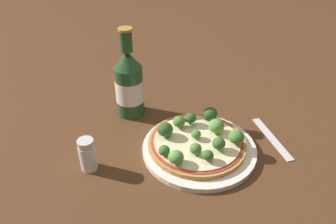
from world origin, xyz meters
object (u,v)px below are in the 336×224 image
(pizza, at_px, (197,143))
(fork, at_px, (272,138))
(pepper_shaker, at_px, (88,155))
(beer_bottle, at_px, (129,84))

(pizza, distance_m, fork, 0.18)
(fork, bearing_deg, pizza, 86.88)
(pepper_shaker, distance_m, fork, 0.42)
(pizza, relative_size, fork, 1.35)
(beer_bottle, distance_m, fork, 0.37)
(pizza, height_order, fork, pizza)
(pepper_shaker, bearing_deg, beer_bottle, 47.43)
(beer_bottle, bearing_deg, fork, -42.23)
(beer_bottle, xyz_separation_m, pepper_shaker, (-0.15, -0.16, -0.05))
(beer_bottle, bearing_deg, pizza, -66.97)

